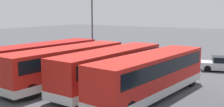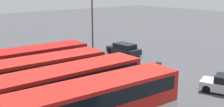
{
  "view_description": "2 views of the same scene",
  "coord_description": "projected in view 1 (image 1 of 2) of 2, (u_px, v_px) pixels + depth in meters",
  "views": [
    {
      "loc": [
        -13.39,
        26.51,
        5.79
      ],
      "look_at": [
        1.47,
        4.23,
        1.69
      ],
      "focal_mm": 43.98,
      "sensor_mm": 36.0,
      "label": 1
    },
    {
      "loc": [
        -17.61,
        18.8,
        8.33
      ],
      "look_at": [
        2.7,
        1.71,
        1.81
      ],
      "focal_mm": 44.17,
      "sensor_mm": 36.0,
      "label": 2
    }
  ],
  "objects": [
    {
      "name": "ground_plane",
      "position": [
        145.0,
        65.0,
        30.02
      ],
      "size": [
        140.0,
        140.0,
        0.0
      ],
      "primitive_type": "plane",
      "color": "#47474C"
    },
    {
      "name": "lamp_post_tall",
      "position": [
        92.0,
        21.0,
        30.99
      ],
      "size": [
        0.7,
        0.3,
        8.14
      ],
      "color": "#38383D",
      "rests_on": "ground"
    },
    {
      "name": "bus_single_deck_near_end",
      "position": [
        152.0,
        74.0,
        18.56
      ],
      "size": [
        3.45,
        11.6,
        2.95
      ],
      "color": "red",
      "rests_on": "ground"
    },
    {
      "name": "bus_single_deck_third",
      "position": [
        67.0,
        64.0,
        22.13
      ],
      "size": [
        3.25,
        11.78,
        2.95
      ],
      "color": "red",
      "rests_on": "ground"
    },
    {
      "name": "car_hatchback_silver",
      "position": [
        111.0,
        50.0,
        36.82
      ],
      "size": [
        4.55,
        2.06,
        1.43
      ],
      "color": "black",
      "rests_on": "ground"
    },
    {
      "name": "waste_bin_yellow",
      "position": [
        154.0,
        59.0,
        31.32
      ],
      "size": [
        0.6,
        0.6,
        0.95
      ],
      "primitive_type": "cylinder",
      "color": "#333338",
      "rests_on": "ground"
    },
    {
      "name": "bus_single_deck_fourth",
      "position": [
        45.0,
        58.0,
        24.92
      ],
      "size": [
        3.09,
        11.43,
        2.95
      ],
      "color": "#B71411",
      "rests_on": "ground"
    },
    {
      "name": "bus_single_deck_second",
      "position": [
        111.0,
        67.0,
        20.81
      ],
      "size": [
        2.87,
        11.39,
        2.95
      ],
      "color": "red",
      "rests_on": "ground"
    }
  ]
}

